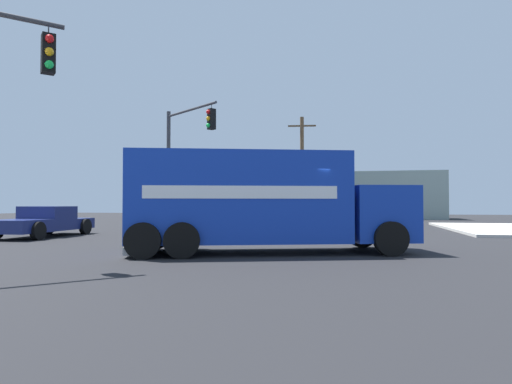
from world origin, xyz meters
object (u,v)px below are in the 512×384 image
at_px(utility_pole, 302,168).
at_px(delivery_truck, 261,201).
at_px(pickup_navy, 45,221).
at_px(traffic_light_primary, 181,151).

bearing_deg(utility_pole, delivery_truck, -86.96).
bearing_deg(pickup_navy, traffic_light_primary, 30.57).
distance_m(pickup_navy, utility_pole, 19.83).
distance_m(traffic_light_primary, pickup_navy, 7.10).
xyz_separation_m(pickup_navy, utility_pole, (9.86, 16.83, 3.59)).
xyz_separation_m(traffic_light_primary, pickup_navy, (-5.34, -3.16, -3.44)).
height_order(delivery_truck, utility_pole, utility_pole).
height_order(pickup_navy, utility_pole, utility_pole).
bearing_deg(delivery_truck, utility_pole, 93.04).
bearing_deg(pickup_navy, delivery_truck, -20.91).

